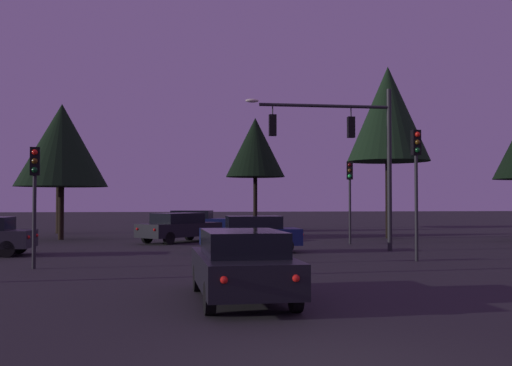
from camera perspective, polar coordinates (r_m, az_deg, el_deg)
The scene contains 13 objects.
ground_plane at distance 32.18m, azimuth -3.85°, elevation -5.52°, with size 168.00×168.00×0.00m, color #262326.
traffic_signal_mast_arm at distance 26.13m, azimuth 8.83°, elevation 3.83°, with size 6.36×0.45×6.99m.
traffic_light_corner_left at distance 20.38m, azimuth -20.19°, elevation 0.09°, with size 0.34×0.37×3.86m.
traffic_light_corner_right at distance 30.35m, azimuth 8.86°, elevation -0.22°, with size 0.36×0.38×4.11m.
traffic_light_median at distance 22.29m, azimuth 14.92°, elevation 1.32°, with size 0.31×0.36×4.69m.
car_nearside_lane at distance 13.11m, azimuth -1.34°, elevation -7.65°, with size 2.06×4.73×1.52m.
car_crossing_left at distance 25.14m, azimuth -0.47°, elevation -4.79°, with size 4.23×1.79×1.52m.
car_far_lane at distance 39.41m, azimuth -5.91°, elevation -3.64°, with size 4.93×2.96×1.52m.
car_parked_lot at distance 31.41m, azimuth -7.27°, elevation -4.15°, with size 4.53×4.47×1.52m.
tree_left_far at distance 35.13m, azimuth -17.89°, elevation 3.41°, with size 5.06×5.06×7.53m.
tree_center_horizon at distance 35.71m, azimuth 12.38°, elevation 6.37°, with size 4.72×4.72×9.90m.
tree_right_cluster at distance 46.10m, azimuth -0.07°, elevation 3.37°, with size 4.51×4.51×8.49m.
tree_lot_edge at distance 41.89m, azimuth -18.02°, elevation 3.11°, with size 3.03×3.03×7.38m.
Camera 1 is at (-1.96, -7.55, 2.17)m, focal length 42.32 mm.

